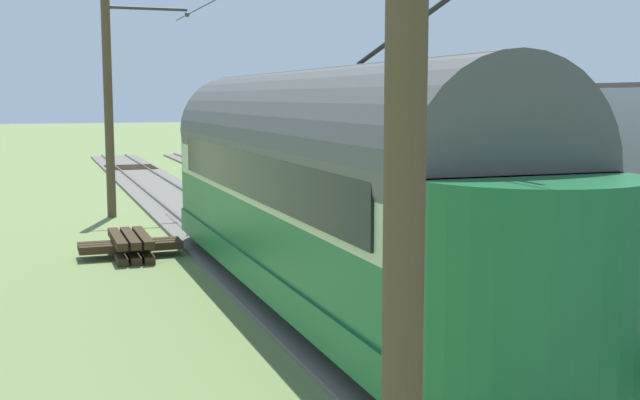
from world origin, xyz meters
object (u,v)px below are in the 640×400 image
object	(u,v)px
catenary_pole_foreground	(111,102)
spare_tie_stack	(130,245)
vintage_streetcar	(316,183)
catenary_pole_mid_near	(416,122)

from	to	relation	value
catenary_pole_foreground	spare_tie_stack	bearing A→B (deg)	87.75
vintage_streetcar	spare_tie_stack	world-z (taller)	vintage_streetcar
vintage_streetcar	catenary_pole_foreground	xyz separation A→B (m)	(2.46, -12.38, 1.38)
vintage_streetcar	catenary_pole_foreground	bearing A→B (deg)	-78.76
vintage_streetcar	spare_tie_stack	distance (m)	6.57
catenary_pole_foreground	vintage_streetcar	bearing A→B (deg)	101.24
vintage_streetcar	catenary_pole_mid_near	distance (m)	9.37
catenary_pole_mid_near	catenary_pole_foreground	bearing A→B (deg)	-90.00
vintage_streetcar	catenary_pole_foreground	size ratio (longest dim) A/B	2.26
catenary_pole_foreground	catenary_pole_mid_near	size ratio (longest dim) A/B	1.00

